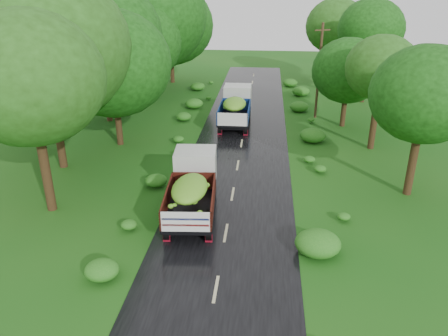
# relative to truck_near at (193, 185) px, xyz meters

# --- Properties ---
(ground) EXTENTS (120.00, 120.00, 0.00)m
(ground) POSITION_rel_truck_near_xyz_m (1.83, -5.88, -1.47)
(ground) COLOR #124D10
(ground) RESTS_ON ground
(road) EXTENTS (6.50, 80.00, 0.02)m
(road) POSITION_rel_truck_near_xyz_m (1.83, -0.88, -1.46)
(road) COLOR black
(road) RESTS_ON ground
(road_lines) EXTENTS (0.12, 69.60, 0.00)m
(road_lines) POSITION_rel_truck_near_xyz_m (1.83, 0.12, -1.45)
(road_lines) COLOR #BFB78C
(road_lines) RESTS_ON road
(truck_near) EXTENTS (2.64, 6.34, 2.61)m
(truck_near) POSITION_rel_truck_near_xyz_m (0.00, 0.00, 0.00)
(truck_near) COLOR black
(truck_near) RESTS_ON ground
(truck_far) EXTENTS (2.32, 6.42, 2.70)m
(truck_far) POSITION_rel_truck_near_xyz_m (1.06, 14.69, 0.05)
(truck_far) COLOR black
(truck_far) RESTS_ON ground
(utility_pole) EXTENTS (1.27, 0.63, 7.68)m
(utility_pole) POSITION_rel_truck_near_xyz_m (7.64, 17.11, 2.48)
(utility_pole) COLOR #382616
(utility_pole) RESTS_ON ground
(trees_left) EXTENTS (6.80, 33.81, 9.86)m
(trees_left) POSITION_rel_truck_near_xyz_m (-8.23, 16.28, 5.16)
(trees_left) COLOR black
(trees_left) RESTS_ON ground
(trees_right) EXTENTS (6.34, 31.43, 8.23)m
(trees_right) POSITION_rel_truck_near_xyz_m (11.00, 17.59, 4.15)
(trees_right) COLOR black
(trees_right) RESTS_ON ground
(shrubs) EXTENTS (11.90, 44.00, 0.70)m
(shrubs) POSITION_rel_truck_near_xyz_m (1.83, 8.12, -1.12)
(shrubs) COLOR #206A19
(shrubs) RESTS_ON ground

